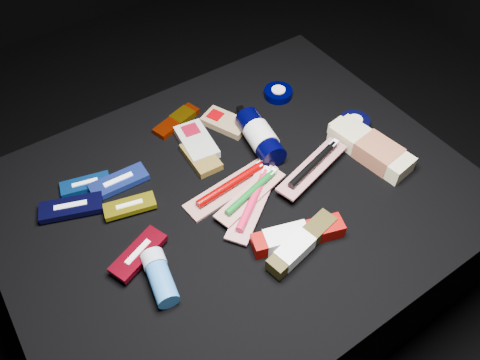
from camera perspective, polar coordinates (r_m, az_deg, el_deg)
ground at (r=1.35m, az=-0.30°, el=-12.10°), size 3.00×3.00×0.00m
cloth_table at (r=1.17m, az=-0.34°, el=-7.54°), size 0.98×0.78×0.40m
luna_bar_0 at (r=1.07m, az=-18.31°, el=-0.50°), size 0.11×0.06×0.01m
luna_bar_1 at (r=1.05m, az=-14.55°, el=-0.21°), size 0.13×0.05×0.02m
luna_bar_2 at (r=1.03m, az=-19.86°, el=-3.16°), size 0.14×0.09×0.02m
luna_bar_3 at (r=0.99m, az=-13.28°, el=-3.10°), size 0.11×0.06×0.01m
luna_bar_4 at (r=0.92m, az=-12.27°, el=-8.78°), size 0.13×0.09×0.02m
clif_bar_0 at (r=1.07m, az=-4.90°, el=2.98°), size 0.06×0.11×0.02m
clif_bar_1 at (r=1.10m, az=-5.43°, el=4.83°), size 0.08×0.13×0.02m
clif_bar_2 at (r=1.15m, az=-2.00°, el=7.12°), size 0.10×0.13×0.02m
power_bar at (r=1.16m, az=-7.50°, el=7.35°), size 0.13×0.07×0.02m
lotion_bottle at (r=1.08m, az=2.48°, el=5.28°), size 0.09×0.20×0.06m
cream_tin_upper at (r=1.23m, az=4.68°, el=10.53°), size 0.07×0.07×0.02m
cream_tin_lower at (r=1.17m, az=13.79°, el=6.82°), size 0.07×0.07×0.02m
bodywash_bottle at (r=1.11m, az=15.77°, el=3.63°), size 0.10×0.21×0.04m
deodorant_stick at (r=0.89m, az=-9.77°, el=-11.53°), size 0.06×0.11×0.04m
toothbrush_pack_0 at (r=1.01m, az=-0.88°, el=-0.60°), size 0.23×0.07×0.03m
toothbrush_pack_1 at (r=0.98m, az=1.67°, el=-2.49°), size 0.20×0.16×0.02m
toothbrush_pack_2 at (r=0.98m, az=1.39°, el=-1.61°), size 0.19×0.09×0.02m
toothbrush_pack_3 at (r=1.03m, az=8.96°, el=1.78°), size 0.21×0.10×0.02m
toothpaste_carton_red at (r=0.93m, az=6.58°, el=-6.86°), size 0.19×0.10×0.04m
toothpaste_carton_green at (r=0.91m, az=7.26°, el=-7.93°), size 0.17×0.07×0.03m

